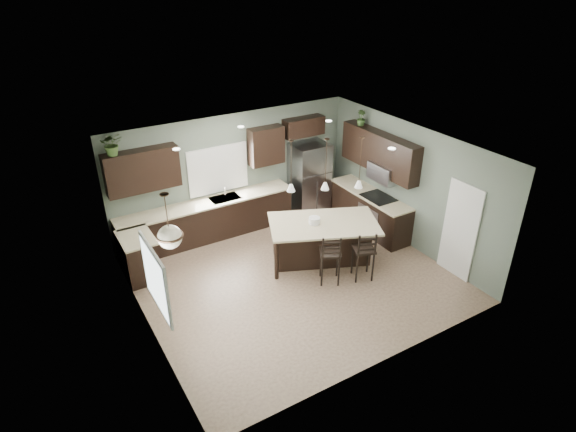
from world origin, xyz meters
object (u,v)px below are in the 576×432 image
(plant_back_left, at_px, (112,144))
(bar_stool_right, at_px, (363,254))
(kitchen_island, at_px, (323,242))
(serving_dish, at_px, (314,220))
(bar_stool_center, at_px, (330,258))
(refrigerator, at_px, (309,179))

(plant_back_left, bearing_deg, bar_stool_right, -39.84)
(bar_stool_right, bearing_deg, kitchen_island, 130.26)
(bar_stool_right, bearing_deg, serving_dish, 137.58)
(kitchen_island, bearing_deg, serving_dish, 180.00)
(plant_back_left, bearing_deg, kitchen_island, -32.55)
(kitchen_island, xyz_separation_m, serving_dish, (-0.18, 0.08, 0.53))
(kitchen_island, distance_m, serving_dish, 0.57)
(kitchen_island, relative_size, plant_back_left, 4.85)
(plant_back_left, bearing_deg, bar_stool_center, -42.95)
(serving_dish, bearing_deg, refrigerator, 59.36)
(bar_stool_center, height_order, bar_stool_right, bar_stool_center)
(bar_stool_center, xyz_separation_m, plant_back_left, (-3.24, 3.01, 2.07))
(kitchen_island, relative_size, serving_dish, 9.50)
(bar_stool_center, bearing_deg, plant_back_left, 167.61)
(bar_stool_right, bearing_deg, plant_back_left, 162.05)
(bar_stool_center, distance_m, plant_back_left, 4.88)
(bar_stool_right, bearing_deg, refrigerator, 99.11)
(refrigerator, bearing_deg, serving_dish, -120.64)
(serving_dish, distance_m, bar_stool_center, 0.93)
(refrigerator, distance_m, bar_stool_right, 3.18)
(serving_dish, relative_size, bar_stool_center, 0.21)
(kitchen_island, distance_m, plant_back_left, 4.76)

